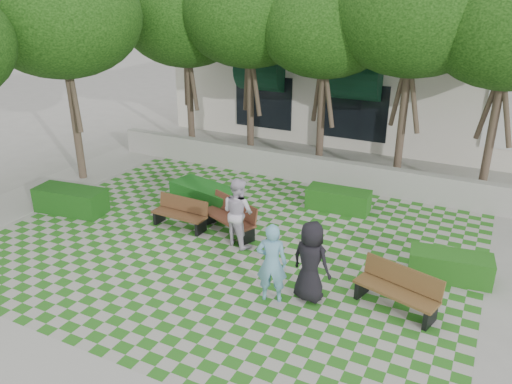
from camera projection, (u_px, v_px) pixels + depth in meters
The scene contains 16 objects.
ground at pixel (210, 263), 12.00m from camera, with size 90.00×90.00×0.00m, color gray.
lawn at pixel (230, 245), 12.83m from camera, with size 12.00×12.00×0.00m, color #2B721E.
sidewalk_west at pixel (32, 196), 15.81m from camera, with size 2.00×12.00×0.01m, color #9E9B93.
retaining_wall at pixel (305, 168), 16.95m from camera, with size 15.00×0.36×0.90m, color #9E9B93.
bench_east at pixel (397, 290), 10.17m from camera, with size 1.81×1.02×0.91m.
bench_mid at pixel (230, 217), 13.36m from camera, with size 1.86×1.23×0.93m.
bench_west at pixel (181, 214), 13.68m from camera, with size 1.60×0.58×0.83m.
hedge_east at pixel (450, 266), 11.28m from camera, with size 1.79×0.72×0.63m, color #1C5215.
hedge_midright at pixel (338, 200), 14.77m from camera, with size 1.84×0.74×0.64m, color #1A5115.
hedge_midleft at pixel (206, 198), 14.75m from camera, with size 2.19×0.88×0.77m, color #155018.
hedge_west at pixel (71, 200), 14.62m from camera, with size 2.09×0.84×0.73m, color #154512.
person_blue at pixel (272, 263), 10.30m from camera, with size 0.65×0.42×1.77m, color #68A3BF.
person_dark at pixel (311, 262), 10.34m from camera, with size 0.87×0.57×1.79m, color black.
person_white at pixel (238, 212), 12.56m from camera, with size 0.88×0.69×1.81m, color silver.
tree_row at pixel (252, 20), 15.71m from camera, with size 17.70×13.40×7.41m.
building at pixel (391, 75), 22.28m from camera, with size 18.00×8.92×5.15m.
Camera 1 is at (5.68, -8.82, 6.18)m, focal length 35.00 mm.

